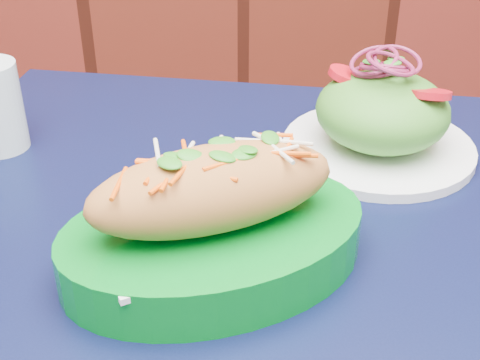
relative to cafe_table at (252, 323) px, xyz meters
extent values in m
cube|color=black|center=(0.00, 0.00, 0.07)|extent=(0.99, 0.99, 0.03)
cylinder|color=black|center=(-0.23, 0.41, -0.30)|extent=(0.04, 0.04, 0.72)
cube|color=white|center=(-0.04, -0.01, 0.13)|extent=(0.24, 0.18, 0.01)
ellipsoid|color=#C1743D|center=(-0.04, -0.01, 0.17)|extent=(0.24, 0.14, 0.07)
cylinder|color=white|center=(0.18, 0.18, 0.09)|extent=(0.23, 0.23, 0.01)
ellipsoid|color=#4C992D|center=(0.18, 0.18, 0.14)|extent=(0.15, 0.15, 0.08)
cylinder|color=red|center=(0.22, 0.15, 0.18)|extent=(0.05, 0.05, 0.01)
cylinder|color=red|center=(0.14, 0.21, 0.18)|extent=(0.05, 0.05, 0.01)
cylinder|color=red|center=(0.18, 0.22, 0.18)|extent=(0.05, 0.05, 0.01)
torus|color=maroon|center=(0.18, 0.18, 0.19)|extent=(0.06, 0.06, 0.01)
torus|color=maroon|center=(0.18, 0.18, 0.19)|extent=(0.06, 0.06, 0.01)
torus|color=maroon|center=(0.18, 0.18, 0.20)|extent=(0.06, 0.06, 0.01)
torus|color=maroon|center=(0.18, 0.18, 0.20)|extent=(0.06, 0.06, 0.01)
torus|color=maroon|center=(0.18, 0.18, 0.21)|extent=(0.06, 0.06, 0.01)
torus|color=maroon|center=(0.18, 0.18, 0.21)|extent=(0.06, 0.06, 0.01)
camera|label=1|loc=(-0.07, -0.49, 0.48)|focal=50.00mm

